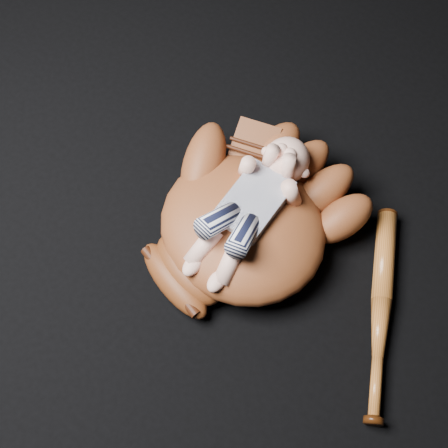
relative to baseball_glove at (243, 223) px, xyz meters
name	(u,v)px	position (x,y,z in m)	size (l,w,h in m)	color
baseball_glove	(243,223)	(0.00, 0.00, 0.00)	(0.45, 0.52, 0.16)	#622C15
newborn_baby	(246,211)	(0.00, 0.00, 0.05)	(0.17, 0.37, 0.15)	#F3B39C
baseball_bat	(381,312)	(0.33, 0.04, -0.06)	(0.04, 0.46, 0.04)	#9D541E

